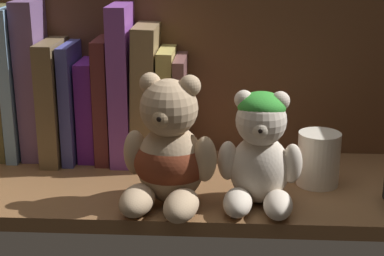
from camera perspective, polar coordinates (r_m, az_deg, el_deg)
shelf_board at (r=88.59cm, az=0.98°, el=-5.63°), size 82.25×26.53×2.00cm
shelf_back_panel at (r=97.29cm, az=1.36°, el=5.95°), size 84.65×1.20×32.65cm
book_2 at (r=100.51cm, az=-17.44°, el=4.17°), size 2.34×9.68×24.03cm
book_3 at (r=99.74cm, az=-16.16°, el=4.12°), size 1.75×10.88×23.79cm
book_4 at (r=98.70cm, az=-14.59°, el=4.42°), size 3.60×9.07×24.85cm
book_5 at (r=98.39cm, az=-12.52°, el=2.74°), size 2.91×14.47×18.87cm
book_6 at (r=97.77cm, az=-11.02°, el=2.60°), size 1.76×12.58×18.40cm
book_7 at (r=97.54cm, az=-9.55°, el=1.81°), size 2.59×9.51×15.67cm
book_8 at (r=96.52cm, az=-8.04°, el=2.82°), size 2.18×11.69×19.23cm
book_9 at (r=95.39cm, az=-6.41°, el=4.30°), size 2.95×13.07×24.37cm
book_10 at (r=95.24cm, az=-4.29°, el=3.38°), size 4.14×12.60×21.40cm
book_11 at (r=95.33cm, az=-2.37°, el=2.32°), size 2.72×12.40×17.78cm
book_12 at (r=95.28cm, az=-0.98°, el=1.98°), size 1.66×13.60×16.61cm
teddy_bear_larger at (r=78.93cm, az=-2.16°, el=-2.49°), size 13.06×13.91×17.41cm
teddy_bear_smaller at (r=78.94cm, az=6.41°, el=-2.28°), size 11.19×11.42×15.26cm
pillar_candle at (r=87.30cm, az=11.85°, el=-2.96°), size 5.98×5.98×7.68cm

